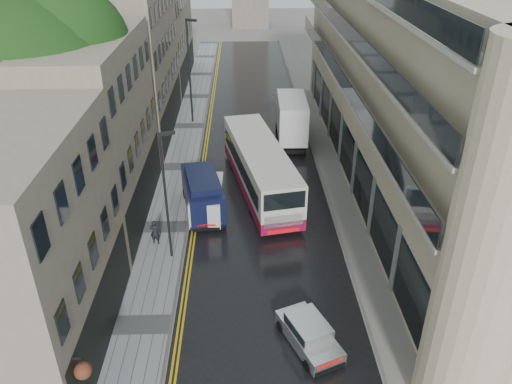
{
  "coord_description": "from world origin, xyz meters",
  "views": [
    {
      "loc": [
        -1.14,
        -6.47,
        16.83
      ],
      "look_at": [
        -0.41,
        18.0,
        3.13
      ],
      "focal_mm": 35.0,
      "sensor_mm": 36.0,
      "label": 1
    }
  ],
  "objects_px": {
    "tree_far": "(101,67)",
    "lamp_post_near": "(166,199)",
    "tree_near": "(37,118)",
    "white_van": "(191,213)",
    "pedestrian": "(155,232)",
    "navy_van": "(191,209)",
    "lamp_post_far": "(190,73)",
    "silver_hatchback": "(309,359)",
    "white_lorry": "(280,127)",
    "cream_bus": "(253,194)"
  },
  "relations": [
    {
      "from": "tree_far",
      "to": "lamp_post_near",
      "type": "bearing_deg",
      "value": -67.3
    },
    {
      "from": "tree_near",
      "to": "white_van",
      "type": "relative_size",
      "value": 3.16
    },
    {
      "from": "tree_far",
      "to": "pedestrian",
      "type": "relative_size",
      "value": 8.11
    },
    {
      "from": "navy_van",
      "to": "lamp_post_near",
      "type": "distance_m",
      "value": 3.93
    },
    {
      "from": "lamp_post_far",
      "to": "white_van",
      "type": "bearing_deg",
      "value": -62.65
    },
    {
      "from": "silver_hatchback",
      "to": "white_lorry",
      "type": "bearing_deg",
      "value": 66.35
    },
    {
      "from": "cream_bus",
      "to": "silver_hatchback",
      "type": "bearing_deg",
      "value": -91.79
    },
    {
      "from": "navy_van",
      "to": "pedestrian",
      "type": "bearing_deg",
      "value": -149.75
    },
    {
      "from": "white_lorry",
      "to": "lamp_post_near",
      "type": "relative_size",
      "value": 1.02
    },
    {
      "from": "lamp_post_near",
      "to": "silver_hatchback",
      "type": "bearing_deg",
      "value": -71.15
    },
    {
      "from": "pedestrian",
      "to": "tree_far",
      "type": "bearing_deg",
      "value": -60.07
    },
    {
      "from": "tree_far",
      "to": "lamp_post_far",
      "type": "relative_size",
      "value": 1.38
    },
    {
      "from": "lamp_post_near",
      "to": "lamp_post_far",
      "type": "distance_m",
      "value": 20.63
    },
    {
      "from": "white_lorry",
      "to": "lamp_post_far",
      "type": "xyz_separation_m",
      "value": [
        -7.53,
        6.13,
        2.66
      ]
    },
    {
      "from": "tree_near",
      "to": "tree_far",
      "type": "relative_size",
      "value": 1.11
    },
    {
      "from": "tree_near",
      "to": "cream_bus",
      "type": "height_order",
      "value": "tree_near"
    },
    {
      "from": "tree_near",
      "to": "navy_van",
      "type": "height_order",
      "value": "tree_near"
    },
    {
      "from": "cream_bus",
      "to": "lamp_post_far",
      "type": "distance_m",
      "value": 17.54
    },
    {
      "from": "white_lorry",
      "to": "silver_hatchback",
      "type": "distance_m",
      "value": 22.64
    },
    {
      "from": "white_lorry",
      "to": "navy_van",
      "type": "xyz_separation_m",
      "value": [
        -6.16,
        -11.51,
        -0.6
      ]
    },
    {
      "from": "lamp_post_near",
      "to": "navy_van",
      "type": "bearing_deg",
      "value": 52.99
    },
    {
      "from": "white_lorry",
      "to": "lamp_post_far",
      "type": "height_order",
      "value": "lamp_post_far"
    },
    {
      "from": "lamp_post_near",
      "to": "cream_bus",
      "type": "bearing_deg",
      "value": 20.9
    },
    {
      "from": "pedestrian",
      "to": "lamp_post_far",
      "type": "bearing_deg",
      "value": -82.76
    },
    {
      "from": "white_van",
      "to": "cream_bus",
      "type": "bearing_deg",
      "value": 16.69
    },
    {
      "from": "tree_near",
      "to": "white_van",
      "type": "bearing_deg",
      "value": -5.21
    },
    {
      "from": "tree_far",
      "to": "white_van",
      "type": "bearing_deg",
      "value": -60.12
    },
    {
      "from": "tree_near",
      "to": "silver_hatchback",
      "type": "bearing_deg",
      "value": -40.39
    },
    {
      "from": "silver_hatchback",
      "to": "white_van",
      "type": "relative_size",
      "value": 0.82
    },
    {
      "from": "cream_bus",
      "to": "white_lorry",
      "type": "xyz_separation_m",
      "value": [
        2.41,
        10.39,
        0.3
      ]
    },
    {
      "from": "silver_hatchback",
      "to": "lamp_post_far",
      "type": "bearing_deg",
      "value": 81.28
    },
    {
      "from": "navy_van",
      "to": "lamp_post_far",
      "type": "height_order",
      "value": "lamp_post_far"
    },
    {
      "from": "tree_far",
      "to": "navy_van",
      "type": "xyz_separation_m",
      "value": [
        7.9,
        -13.82,
        -4.85
      ]
    },
    {
      "from": "cream_bus",
      "to": "silver_hatchback",
      "type": "xyz_separation_m",
      "value": [
        2.04,
        -12.21,
        -0.98
      ]
    },
    {
      "from": "tree_near",
      "to": "navy_van",
      "type": "bearing_deg",
      "value": -5.69
    },
    {
      "from": "tree_near",
      "to": "lamp_post_near",
      "type": "bearing_deg",
      "value": -27.37
    },
    {
      "from": "cream_bus",
      "to": "lamp_post_near",
      "type": "height_order",
      "value": "lamp_post_near"
    },
    {
      "from": "tree_far",
      "to": "silver_hatchback",
      "type": "relative_size",
      "value": 3.46
    },
    {
      "from": "cream_bus",
      "to": "white_van",
      "type": "relative_size",
      "value": 2.76
    },
    {
      "from": "tree_far",
      "to": "pedestrian",
      "type": "xyz_separation_m",
      "value": [
        5.98,
        -15.53,
        -5.34
      ]
    },
    {
      "from": "pedestrian",
      "to": "lamp_post_near",
      "type": "bearing_deg",
      "value": 138.58
    },
    {
      "from": "tree_near",
      "to": "tree_far",
      "type": "height_order",
      "value": "tree_near"
    },
    {
      "from": "white_van",
      "to": "navy_van",
      "type": "relative_size",
      "value": 0.82
    },
    {
      "from": "lamp_post_near",
      "to": "white_van",
      "type": "bearing_deg",
      "value": 53.35
    },
    {
      "from": "tree_far",
      "to": "silver_hatchback",
      "type": "height_order",
      "value": "tree_far"
    },
    {
      "from": "tree_far",
      "to": "white_van",
      "type": "distance_m",
      "value": 16.69
    },
    {
      "from": "white_van",
      "to": "tree_far",
      "type": "bearing_deg",
      "value": 120.95
    },
    {
      "from": "lamp_post_near",
      "to": "tree_far",
      "type": "bearing_deg",
      "value": 92.12
    },
    {
      "from": "lamp_post_far",
      "to": "lamp_post_near",
      "type": "bearing_deg",
      "value": -65.74
    },
    {
      "from": "tree_far",
      "to": "white_van",
      "type": "xyz_separation_m",
      "value": [
        7.9,
        -13.75,
        -5.22
      ]
    }
  ]
}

